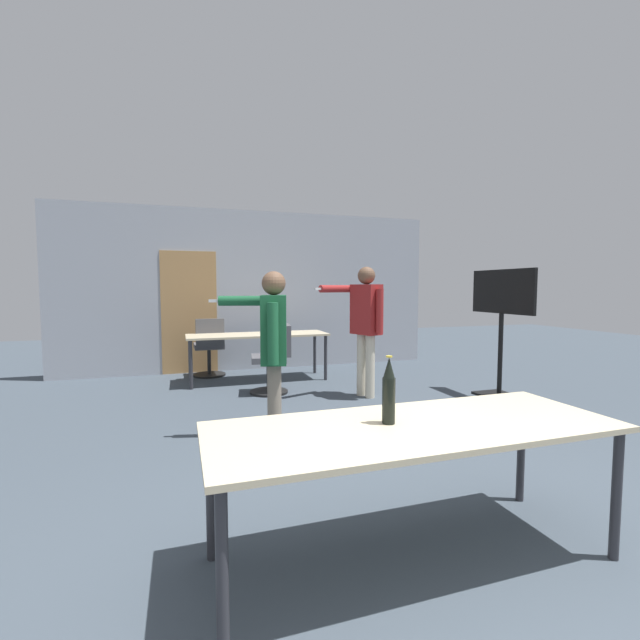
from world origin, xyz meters
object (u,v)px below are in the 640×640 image
object	(u,v)px
person_center_tall	(273,341)
tv_screen	(502,318)
office_chair_far_right	(274,361)
person_near_casual	(365,318)
beer_bottle	(389,392)
office_chair_mid_tucked	(209,349)

from	to	relation	value
person_center_tall	tv_screen	bearing A→B (deg)	-61.93
office_chair_far_right	person_near_casual	bearing A→B (deg)	-109.25
person_near_casual	beer_bottle	distance (m)	3.40
tv_screen	office_chair_mid_tucked	size ratio (longest dim) A/B	1.76
tv_screen	office_chair_far_right	xyz separation A→B (m)	(-2.76, 1.16, -0.61)
office_chair_mid_tucked	tv_screen	bearing A→B (deg)	-37.29
person_near_casual	office_chair_far_right	bearing A→B (deg)	43.01
office_chair_far_right	office_chair_mid_tucked	distance (m)	1.58
person_near_casual	office_chair_mid_tucked	size ratio (longest dim) A/B	1.79
tv_screen	beer_bottle	xyz separation A→B (m)	(-2.94, -2.57, -0.15)
office_chair_far_right	person_center_tall	bearing A→B (deg)	176.27
tv_screen	person_near_casual	world-z (taller)	person_near_casual
office_chair_far_right	office_chair_mid_tucked	world-z (taller)	office_chair_mid_tucked
person_near_casual	beer_bottle	bearing A→B (deg)	138.73
person_near_casual	office_chair_far_right	size ratio (longest dim) A/B	1.83
person_center_tall	office_chair_far_right	size ratio (longest dim) A/B	1.69
office_chair_far_right	beer_bottle	xyz separation A→B (m)	(-0.18, -3.72, 0.46)
person_center_tall	person_near_casual	distance (m)	2.05
person_near_casual	office_chair_far_right	distance (m)	1.38
office_chair_far_right	beer_bottle	bearing A→B (deg)	-174.25
person_center_tall	person_near_casual	size ratio (longest dim) A/B	0.93
beer_bottle	person_near_casual	bearing A→B (deg)	67.97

